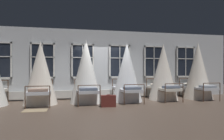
# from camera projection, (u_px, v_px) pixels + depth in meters

# --- Properties ---
(ground) EXTENTS (25.91, 25.91, 0.00)m
(ground) POSITION_uv_depth(u_px,v_px,m) (106.00, 101.00, 9.07)
(ground) COLOR #4C3D33
(back_wall_with_windows) EXTENTS (13.96, 0.10, 3.32)m
(back_wall_with_windows) POSITION_uv_depth(u_px,v_px,m) (101.00, 64.00, 10.14)
(back_wall_with_windows) COLOR silver
(back_wall_with_windows) RESTS_ON ground
(window_bank) EXTENTS (10.18, 0.10, 2.55)m
(window_bank) POSITION_uv_depth(u_px,v_px,m) (102.00, 77.00, 10.02)
(window_bank) COLOR black
(window_bank) RESTS_ON ground
(cot_second) EXTENTS (1.36, 1.95, 2.56)m
(cot_second) POSITION_uv_depth(u_px,v_px,m) (40.00, 74.00, 8.34)
(cot_second) COLOR #4C3323
(cot_second) RESTS_ON ground
(cot_third) EXTENTS (1.36, 1.97, 2.69)m
(cot_third) POSITION_uv_depth(u_px,v_px,m) (86.00, 72.00, 8.74)
(cot_third) COLOR #4C3323
(cot_third) RESTS_ON ground
(cot_fourth) EXTENTS (1.36, 1.96, 2.58)m
(cot_fourth) POSITION_uv_depth(u_px,v_px,m) (127.00, 73.00, 9.14)
(cot_fourth) COLOR #4C3323
(cot_fourth) RESTS_ON ground
(cot_fifth) EXTENTS (1.36, 1.96, 2.60)m
(cot_fifth) POSITION_uv_depth(u_px,v_px,m) (163.00, 73.00, 9.63)
(cot_fifth) COLOR #4C3323
(cot_fifth) RESTS_ON ground
(cot_sixth) EXTENTS (1.36, 1.95, 2.72)m
(cot_sixth) POSITION_uv_depth(u_px,v_px,m) (198.00, 71.00, 9.96)
(cot_sixth) COLOR #4C3323
(cot_sixth) RESTS_ON ground
(rug_second) EXTENTS (0.82, 0.59, 0.01)m
(rug_second) POSITION_uv_depth(u_px,v_px,m) (35.00, 111.00, 7.07)
(rug_second) COLOR #8E7A5B
(rug_second) RESTS_ON ground
(suitcase_dark) EXTENTS (0.58, 0.26, 0.47)m
(suitcase_dark) POSITION_uv_depth(u_px,v_px,m) (108.00, 101.00, 7.77)
(suitcase_dark) COLOR #5B231E
(suitcase_dark) RESTS_ON ground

